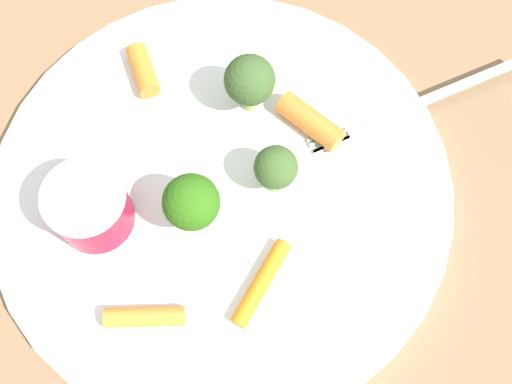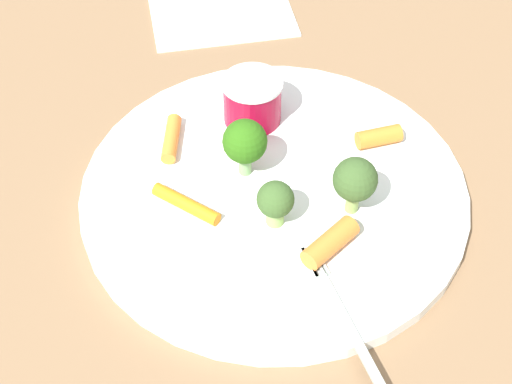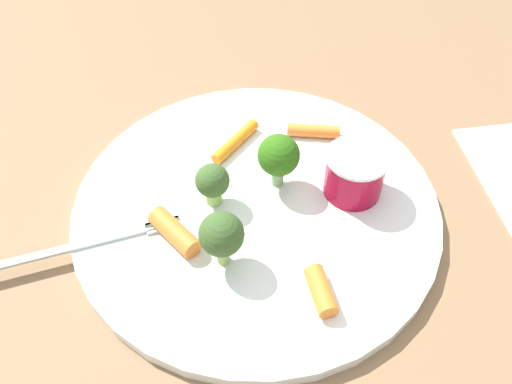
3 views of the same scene
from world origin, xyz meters
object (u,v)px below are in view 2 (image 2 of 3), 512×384
object	(u,v)px
broccoli_floret_2	(245,142)
carrot_stick_1	(171,139)
fork	(354,337)
napkin	(220,5)
broccoli_floret_0	(355,181)
plate	(274,193)
carrot_stick_3	(186,205)
sauce_cup	(252,100)
carrot_stick_2	(330,243)
broccoli_floret_1	(275,201)
carrot_stick_0	(379,137)

from	to	relation	value
broccoli_floret_2	carrot_stick_1	xyz separation A→B (m)	(0.05, 0.05, -0.03)
fork	napkin	world-z (taller)	fork
broccoli_floret_0	broccoli_floret_2	world-z (taller)	broccoli_floret_2
plate	carrot_stick_3	size ratio (longest dim) A/B	5.22
broccoli_floret_0	sauce_cup	bearing A→B (deg)	18.55
sauce_cup	napkin	world-z (taller)	sauce_cup
sauce_cup	carrot_stick_2	world-z (taller)	sauce_cup
sauce_cup	fork	world-z (taller)	sauce_cup
carrot_stick_2	napkin	xyz separation A→B (m)	(0.34, -0.01, -0.02)
broccoli_floret_1	carrot_stick_2	size ratio (longest dim) A/B	0.84
broccoli_floret_0	carrot_stick_3	bearing A→B (deg)	72.24
sauce_cup	broccoli_floret_1	xyz separation A→B (m)	(-0.12, 0.02, 0.00)
carrot_stick_3	fork	distance (m)	0.17
plate	carrot_stick_3	world-z (taller)	carrot_stick_3
sauce_cup	carrot_stick_3	bearing A→B (deg)	136.30
broccoli_floret_0	napkin	distance (m)	0.31
sauce_cup	carrot_stick_3	distance (m)	0.12
broccoli_floret_0	carrot_stick_2	world-z (taller)	broccoli_floret_0
broccoli_floret_2	napkin	xyz separation A→B (m)	(0.25, -0.05, -0.04)
plate	carrot_stick_1	xyz separation A→B (m)	(0.07, 0.07, 0.01)
broccoli_floret_2	napkin	distance (m)	0.26
carrot_stick_2	carrot_stick_3	world-z (taller)	carrot_stick_2
broccoli_floret_0	broccoli_floret_1	size ratio (longest dim) A/B	1.27
carrot_stick_3	fork	world-z (taller)	carrot_stick_3
sauce_cup	carrot_stick_1	distance (m)	0.08
plate	napkin	world-z (taller)	plate
broccoli_floret_0	broccoli_floret_1	world-z (taller)	broccoli_floret_0
carrot_stick_1	carrot_stick_2	size ratio (longest dim) A/B	1.01
broccoli_floret_0	carrot_stick_0	distance (m)	0.08
broccoli_floret_0	carrot_stick_1	bearing A→B (deg)	45.37
broccoli_floret_1	carrot_stick_1	distance (m)	0.12
sauce_cup	carrot_stick_2	distance (m)	0.16
carrot_stick_0	plate	bearing A→B (deg)	102.03
broccoli_floret_1	carrot_stick_1	bearing A→B (deg)	26.90
carrot_stick_1	carrot_stick_2	bearing A→B (deg)	-149.92
carrot_stick_2	carrot_stick_0	bearing A→B (deg)	-40.83
sauce_cup	carrot_stick_2	size ratio (longest dim) A/B	1.07
broccoli_floret_0	napkin	world-z (taller)	broccoli_floret_0
broccoli_floret_1	napkin	world-z (taller)	broccoli_floret_1
broccoli_floret_1	carrot_stick_3	bearing A→B (deg)	61.67
napkin	fork	bearing A→B (deg)	176.49
fork	broccoli_floret_0	bearing A→B (deg)	-21.60
fork	sauce_cup	bearing A→B (deg)	-0.34
carrot_stick_1	napkin	distance (m)	0.22
plate	carrot_stick_1	bearing A→B (deg)	41.71
carrot_stick_2	carrot_stick_1	bearing A→B (deg)	30.08
carrot_stick_3	fork	bearing A→B (deg)	-151.72
broccoli_floret_1	fork	xyz separation A→B (m)	(-0.11, -0.02, -0.02)
plate	sauce_cup	xyz separation A→B (m)	(0.08, -0.01, 0.03)
broccoli_floret_2	carrot_stick_3	distance (m)	0.07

